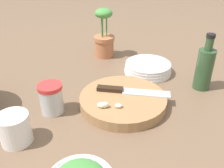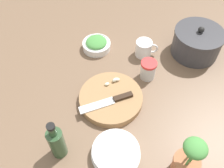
% 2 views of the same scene
% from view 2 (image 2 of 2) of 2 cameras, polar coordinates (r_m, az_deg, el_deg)
% --- Properties ---
extents(ground_plane, '(5.00, 5.00, 0.00)m').
position_cam_2_polar(ground_plane, '(1.06, 2.16, -2.39)').
color(ground_plane, brown).
extents(cutting_board, '(0.26, 0.26, 0.03)m').
position_cam_2_polar(cutting_board, '(1.03, -0.26, -3.29)').
color(cutting_board, '#9E754C').
rests_on(cutting_board, ground_plane).
extents(chef_knife, '(0.14, 0.20, 0.01)m').
position_cam_2_polar(chef_knife, '(1.00, -0.53, -3.93)').
color(chef_knife, black).
rests_on(chef_knife, cutting_board).
extents(garlic_cloves, '(0.05, 0.06, 0.02)m').
position_cam_2_polar(garlic_cloves, '(1.06, 0.42, 0.75)').
color(garlic_cloves, '#F4E4C9').
rests_on(garlic_cloves, cutting_board).
extents(herb_bowl, '(0.14, 0.14, 0.06)m').
position_cam_2_polar(herb_bowl, '(1.23, -3.57, 9.04)').
color(herb_bowl, white).
rests_on(herb_bowl, ground_plane).
extents(spice_jar, '(0.07, 0.07, 0.09)m').
position_cam_2_polar(spice_jar, '(1.10, 8.24, 3.26)').
color(spice_jar, silver).
rests_on(spice_jar, ground_plane).
extents(coffee_mug, '(0.08, 0.11, 0.08)m').
position_cam_2_polar(coffee_mug, '(1.20, 7.35, 8.08)').
color(coffee_mug, white).
rests_on(coffee_mug, ground_plane).
extents(plate_stack, '(0.18, 0.18, 0.04)m').
position_cam_2_polar(plate_stack, '(0.91, 0.87, -15.41)').
color(plate_stack, white).
rests_on(plate_stack, ground_plane).
extents(oil_bottle, '(0.06, 0.06, 0.19)m').
position_cam_2_polar(oil_bottle, '(0.89, -12.51, -12.88)').
color(oil_bottle, '#2D4C2D').
rests_on(oil_bottle, ground_plane).
extents(stock_pot, '(0.23, 0.23, 0.15)m').
position_cam_2_polar(stock_pot, '(1.25, 18.80, 8.97)').
color(stock_pot, '#38383D').
rests_on(stock_pot, ground_plane).
extents(potted_herb, '(0.09, 0.09, 0.20)m').
position_cam_2_polar(potted_herb, '(0.87, 16.80, -16.59)').
color(potted_herb, '#B26B47').
rests_on(potted_herb, ground_plane).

